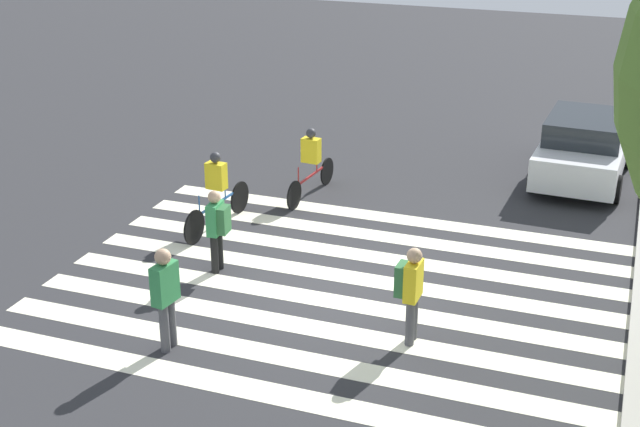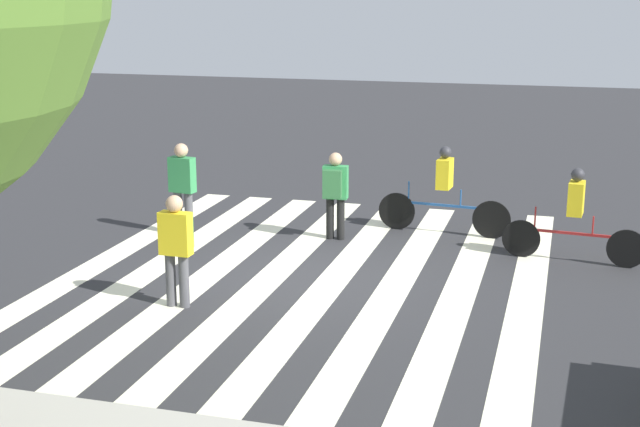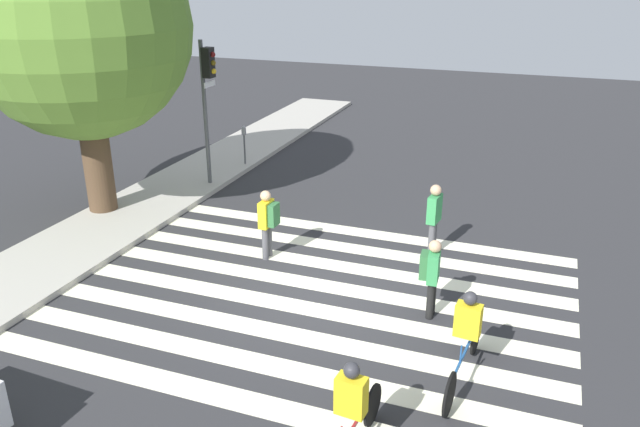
% 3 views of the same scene
% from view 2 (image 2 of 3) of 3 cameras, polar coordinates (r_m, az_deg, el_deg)
% --- Properties ---
extents(ground_plane, '(60.00, 60.00, 0.00)m').
position_cam_2_polar(ground_plane, '(14.07, -1.09, -4.11)').
color(ground_plane, '#2D2D30').
extents(crosswalk_stripes, '(7.42, 10.00, 0.01)m').
position_cam_2_polar(crosswalk_stripes, '(14.07, -1.09, -4.09)').
color(crosswalk_stripes, '#F2EDCC').
rests_on(crosswalk_stripes, ground_plane).
extents(pedestrian_adult_tall_backpack, '(0.45, 0.38, 1.59)m').
position_cam_2_polar(pedestrian_adult_tall_backpack, '(15.94, 0.95, 1.56)').
color(pedestrian_adult_tall_backpack, black).
rests_on(pedestrian_adult_tall_backpack, ground_plane).
extents(pedestrian_child_with_backpack, '(0.46, 0.39, 1.63)m').
position_cam_2_polar(pedestrian_child_with_backpack, '(12.73, -9.15, -1.78)').
color(pedestrian_child_with_backpack, '#4C4C51').
rests_on(pedestrian_child_with_backpack, ground_plane).
extents(pedestrian_adult_yellow_jacket, '(0.50, 0.28, 1.71)m').
position_cam_2_polar(pedestrian_adult_yellow_jacket, '(16.41, -8.80, 1.89)').
color(pedestrian_adult_yellow_jacket, '#4C4C51').
rests_on(pedestrian_adult_yellow_jacket, ground_plane).
extents(cyclist_mid_street, '(2.33, 0.42, 1.60)m').
position_cam_2_polar(cyclist_mid_street, '(15.19, 16.01, 0.10)').
color(cyclist_mid_street, black).
rests_on(cyclist_mid_street, ground_plane).
extents(cyclist_near_curb, '(2.48, 0.42, 1.64)m').
position_cam_2_polar(cyclist_near_curb, '(16.48, 7.95, 1.63)').
color(cyclist_near_curb, black).
rests_on(cyclist_near_curb, ground_plane).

